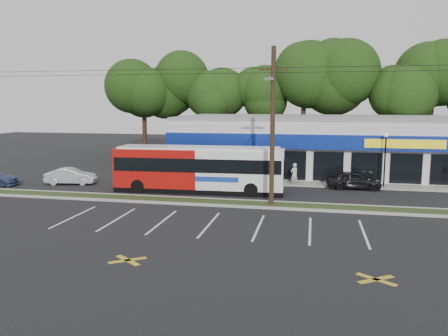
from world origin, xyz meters
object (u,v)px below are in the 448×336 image
Objects in this scene: metrobus at (199,168)px; utility_pole at (270,121)px; lamp_post at (385,154)px; pedestrian_b at (268,174)px; pedestrian_a at (294,175)px; car_dark at (354,180)px; car_silver at (71,176)px.

utility_pole is at bearing -35.15° from metrobus.
lamp_post is 14.39m from metrobus.
metrobus is at bearing 66.33° from pedestrian_b.
utility_pole is 11.76× the size of lamp_post.
pedestrian_b is at bearing -45.87° from pedestrian_a.
lamp_post reaches higher than metrobus.
utility_pole is 10.24m from car_dark.
utility_pole reaches higher than car_silver.
lamp_post is 7.13m from pedestrian_a.
utility_pole is 7.52m from metrobus.
pedestrian_b is (4.70, 4.00, -0.94)m from metrobus.
metrobus is at bearing 147.13° from utility_pole.
car_dark is at bearing 14.25° from metrobus.
car_dark is at bearing -159.41° from pedestrian_b.
lamp_post is at bearing -69.17° from car_dark.
utility_pole is 11.67m from lamp_post.
car_silver is at bearing 37.48° from pedestrian_b.
pedestrian_a is at bearing -161.62° from pedestrian_b.
lamp_post is at bearing 15.15° from metrobus.
pedestrian_b is at bearing -90.18° from car_silver.
utility_pole is 3.97× the size of metrobus.
utility_pole is at bearing 41.67° from pedestrian_a.
pedestrian_a is (-4.56, 0.34, 0.21)m from car_dark.
pedestrian_a is (1.29, 7.29, -4.50)m from utility_pole.
car_dark is at bearing -158.28° from lamp_post.
car_dark is (5.85, 6.95, -4.72)m from utility_pole.
metrobus is 3.08× the size of car_dark.
metrobus reaches higher than car_dark.
lamp_post is 0.34× the size of metrobus.
metrobus is at bearing -105.83° from car_silver.
pedestrian_b is at bearing -178.09° from lamp_post.
metrobus is at bearing 105.64° from car_dark.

